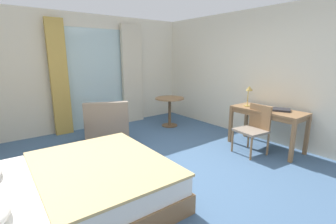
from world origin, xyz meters
TOP-DOWN VIEW (x-y plane):
  - ground at (0.00, 0.00)m, footprint 5.70×6.43m
  - wall_back at (0.00, 2.95)m, footprint 5.30×0.12m
  - wall_right at (2.59, 0.00)m, footprint 0.12×6.03m
  - balcony_glass_door at (0.22, 2.87)m, footprint 1.34×0.02m
  - curtain_panel_left at (-0.67, 2.77)m, footprint 0.36×0.10m
  - curtain_panel_right at (1.11, 2.77)m, footprint 0.56×0.10m
  - bed at (-1.44, -0.17)m, footprint 2.23×1.85m
  - writing_desk at (2.13, -0.46)m, footprint 0.60×1.30m
  - desk_chair at (1.73, -0.46)m, footprint 0.52×0.53m
  - desk_lamp at (2.13, -0.03)m, footprint 0.21×0.17m
  - closed_book at (2.20, -0.67)m, footprint 0.36×0.38m
  - armchair_by_window at (-0.18, 1.55)m, footprint 1.04×1.05m
  - round_cafe_table at (1.58, 1.80)m, footprint 0.71×0.71m

SIDE VIEW (x-z plane):
  - ground at x=0.00m, z-range -0.10..0.00m
  - bed at x=-1.44m, z-range -0.28..0.81m
  - armchair_by_window at x=-0.18m, z-range -0.10..0.80m
  - desk_chair at x=1.73m, z-range 0.05..0.92m
  - round_cafe_table at x=1.58m, z-range 0.17..0.89m
  - writing_desk at x=2.13m, z-range 0.28..1.03m
  - closed_book at x=2.20m, z-range 0.75..0.79m
  - desk_lamp at x=2.13m, z-range 0.83..1.23m
  - balcony_glass_door at x=0.22m, z-range 0.00..2.33m
  - curtain_panel_left at x=-0.67m, z-range 0.00..2.48m
  - curtain_panel_right at x=1.11m, z-range 0.00..2.48m
  - wall_back at x=0.00m, z-range 0.00..2.65m
  - wall_right at x=2.59m, z-range 0.00..2.65m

